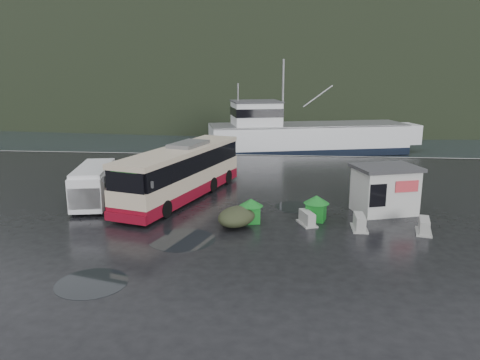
# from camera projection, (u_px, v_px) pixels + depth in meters

# --- Properties ---
(ground) EXTENTS (160.00, 160.00, 0.00)m
(ground) POSITION_uv_depth(u_px,v_px,m) (214.00, 219.00, 26.17)
(ground) COLOR black
(ground) RESTS_ON ground
(harbor_water) EXTENTS (300.00, 180.00, 0.02)m
(harbor_water) POSITION_uv_depth(u_px,v_px,m) (271.00, 98.00, 132.72)
(harbor_water) COLOR black
(harbor_water) RESTS_ON ground
(quay_edge) EXTENTS (160.00, 0.60, 1.50)m
(quay_edge) POSITION_uv_depth(u_px,v_px,m) (244.00, 155.00, 45.54)
(quay_edge) COLOR #999993
(quay_edge) RESTS_ON ground
(headland) EXTENTS (780.00, 540.00, 570.00)m
(headland) POSITION_uv_depth(u_px,v_px,m) (295.00, 83.00, 267.42)
(headland) COLOR black
(headland) RESTS_ON ground
(coach_bus) EXTENTS (6.58, 12.83, 3.53)m
(coach_bus) POSITION_uv_depth(u_px,v_px,m) (182.00, 198.00, 30.51)
(coach_bus) COLOR beige
(coach_bus) RESTS_ON ground
(white_van) EXTENTS (3.03, 6.02, 2.40)m
(white_van) POSITION_uv_depth(u_px,v_px,m) (96.00, 204.00, 29.15)
(white_van) COLOR silver
(white_van) RESTS_ON ground
(waste_bin_left) EXTENTS (1.25, 1.25, 1.42)m
(waste_bin_left) POSITION_uv_depth(u_px,v_px,m) (316.00, 220.00, 25.97)
(waste_bin_left) COLOR #136F1E
(waste_bin_left) RESTS_ON ground
(waste_bin_right) EXTENTS (1.11, 1.11, 1.33)m
(waste_bin_right) POSITION_uv_depth(u_px,v_px,m) (251.00, 222.00, 25.65)
(waste_bin_right) COLOR #136F1E
(waste_bin_right) RESTS_ON ground
(dome_tent) EXTENTS (2.63, 3.04, 1.00)m
(dome_tent) POSITION_uv_depth(u_px,v_px,m) (237.00, 226.00, 25.07)
(dome_tent) COLOR #2E341F
(dome_tent) RESTS_ON ground
(ticket_kiosk) EXTENTS (4.19, 3.63, 2.77)m
(ticket_kiosk) POSITION_uv_depth(u_px,v_px,m) (383.00, 212.00, 27.41)
(ticket_kiosk) COLOR beige
(ticket_kiosk) RESTS_ON ground
(jersey_barrier_a) EXTENTS (0.80, 1.55, 0.77)m
(jersey_barrier_a) POSITION_uv_depth(u_px,v_px,m) (359.00, 229.00, 24.50)
(jersey_barrier_a) COLOR #999993
(jersey_barrier_a) RESTS_ON ground
(jersey_barrier_b) EXTENTS (1.17, 1.60, 0.72)m
(jersey_barrier_b) POSITION_uv_depth(u_px,v_px,m) (307.00, 224.00, 25.26)
(jersey_barrier_b) COLOR #999993
(jersey_barrier_b) RESTS_ON ground
(jersey_barrier_c) EXTENTS (1.06, 1.63, 0.75)m
(jersey_barrier_c) POSITION_uv_depth(u_px,v_px,m) (423.00, 233.00, 23.95)
(jersey_barrier_c) COLOR #999993
(jersey_barrier_c) RESTS_ON ground
(fishing_trawler) EXTENTS (27.34, 12.43, 10.69)m
(fishing_trawler) POSITION_uv_depth(u_px,v_px,m) (308.00, 141.00, 54.44)
(fishing_trawler) COLOR silver
(fishing_trawler) RESTS_ON ground
(puddles) EXTENTS (11.09, 13.96, 0.01)m
(puddles) POSITION_uv_depth(u_px,v_px,m) (199.00, 239.00, 23.05)
(puddles) COLOR black
(puddles) RESTS_ON ground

